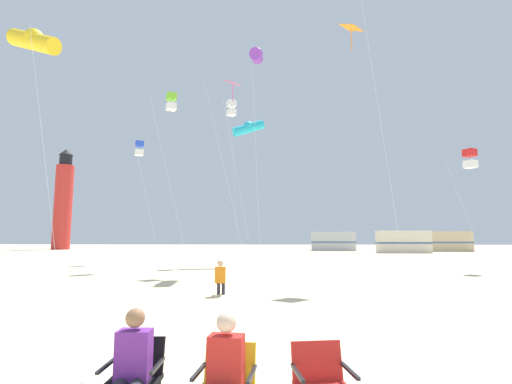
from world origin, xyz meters
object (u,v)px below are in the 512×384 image
Objects in this scene: kite_diamond_rainbow at (232,90)px; kite_tube_gold at (34,41)px; camp_chair_red at (321,379)px; kite_diamond_orange at (354,38)px; kite_box_white at (231,108)px; kite_box_blue at (139,149)px; spectator_black_chair at (131,366)px; kite_tube_cyan at (248,128)px; spectator_yellow_chair at (224,373)px; kite_tube_violet at (256,56)px; rv_van_silver at (333,241)px; lighthouse_distant at (63,202)px; kite_box_lime at (171,102)px; camp_chair_yellow at (227,380)px; kite_box_scarlet at (470,159)px; kite_flyer_standing at (220,277)px; camp_chair_black at (135,372)px; rv_van_tan at (446,241)px; rv_van_cream at (403,242)px.

kite_tube_gold is (-7.21, -7.77, -0.92)m from kite_diamond_rainbow.
kite_diamond_orange reaches higher than camp_chair_red.
kite_box_blue is (-7.46, 1.33, -2.69)m from kite_box_white.
kite_tube_cyan reaches higher than spectator_black_chair.
spectator_black_chair is at bearing -112.01° from kite_diamond_orange.
kite_tube_violet reaches higher than spectator_yellow_chair.
rv_van_silver is (4.94, 39.62, -9.94)m from kite_diamond_orange.
kite_box_white is 0.73× the size of lighthouse_distant.
kite_box_lime is 1.74× the size of rv_van_silver.
rv_van_silver is at bearing 85.53° from camp_chair_yellow.
kite_tube_cyan is at bearing 160.86° from kite_box_scarlet.
kite_tube_gold is (-7.92, 1.33, 9.22)m from kite_flyer_standing.
kite_flyer_standing is 58.73m from lighthouse_distant.
rv_van_tan reaches higher than camp_chair_black.
kite_box_white is (-3.61, 23.29, 11.11)m from camp_chair_red.
rv_van_silver is at bearing 74.49° from kite_tube_violet.
camp_chair_black is at bearing -112.23° from kite_diamond_orange.
kite_diamond_rainbow reaches higher than camp_chair_black.
kite_diamond_orange is (5.63, 4.42, 10.72)m from kite_flyer_standing.
camp_chair_black is at bearing 168.33° from spectator_yellow_chair.
kite_box_lime is 1.60× the size of kite_box_scarlet.
kite_box_scarlet is at bearing 35.61° from kite_diamond_orange.
rv_van_cream is (17.50, 27.73, -11.41)m from kite_tube_violet.
rv_van_tan is at bearing 50.78° from kite_diamond_rainbow.
kite_tube_gold is (0.92, -14.65, 0.92)m from kite_box_blue.
kite_tube_gold is at bearing -132.86° from kite_diamond_rainbow.
kite_box_blue is at bearing -64.15° from kite_flyer_standing.
spectator_black_chair is at bearing -112.62° from rv_van_cream.
spectator_black_chair is at bearing -90.00° from camp_chair_black.
kite_diamond_orange is (5.30, 13.11, 10.72)m from spectator_black_chair.
kite_box_scarlet reaches higher than camp_chair_black.
kite_box_lime is (-6.32, 19.92, 10.40)m from camp_chair_yellow.
kite_tube_violet is (0.79, 8.81, 12.18)m from kite_flyer_standing.
spectator_black_chair is at bearing -50.53° from kite_tube_gold.
camp_chair_yellow is 23.30m from kite_box_scarlet.
kite_tube_violet is at bearing -69.69° from kite_box_white.
camp_chair_red is 0.07× the size of kite_diamond_rainbow.
rv_van_tan is at bearing 33.70° from rv_van_cream.
camp_chair_red is 0.12× the size of rv_van_silver.
camp_chair_black is 0.12× the size of rv_van_silver.
rv_van_cream is at bearing 53.33° from kite_tube_gold.
camp_chair_yellow is at bearing -83.54° from kite_diamond_rainbow.
kite_box_lime is at bearing 100.43° from camp_chair_red.
lighthouse_distant reaches higher than kite_box_lime.
camp_chair_red is at bearing 10.12° from camp_chair_yellow.
rv_van_tan is (26.20, 27.06, -8.77)m from kite_tube_cyan.
kite_box_white reaches higher than spectator_black_chair.
rv_van_cream reaches higher than camp_chair_black.
kite_box_white reaches higher than camp_chair_yellow.
kite_tube_violet is at bearing 85.10° from camp_chair_red.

